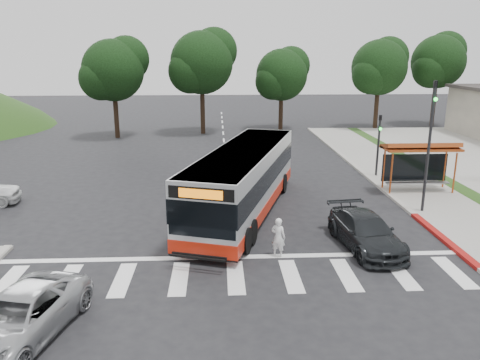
{
  "coord_description": "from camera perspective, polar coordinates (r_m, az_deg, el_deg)",
  "views": [
    {
      "loc": [
        -0.59,
        -20.18,
        7.74
      ],
      "look_at": [
        0.52,
        2.32,
        1.6
      ],
      "focal_mm": 35.0,
      "sensor_mm": 36.0,
      "label": 1
    }
  ],
  "objects": [
    {
      "name": "silver_suv_south",
      "position": [
        14.8,
        -25.45,
        -14.88
      ],
      "size": [
        3.33,
        5.27,
        1.35
      ],
      "primitive_type": "imported",
      "rotation": [
        0.0,
        0.0,
        -0.24
      ],
      "color": "#A7A9AC",
      "rests_on": "ground"
    },
    {
      "name": "pedestrian",
      "position": [
        18.42,
        4.68,
        -6.97
      ],
      "size": [
        0.69,
        0.6,
        1.59
      ],
      "primitive_type": "imported",
      "rotation": [
        0.0,
        0.0,
        2.67
      ],
      "color": "white",
      "rests_on": "ground"
    },
    {
      "name": "traffic_signal_ne_tall",
      "position": [
        24.25,
        22.16,
        4.96
      ],
      "size": [
        0.18,
        0.37,
        6.5
      ],
      "color": "black",
      "rests_on": "ground"
    },
    {
      "name": "tree_ne_a",
      "position": [
        51.06,
        16.69,
        13.12
      ],
      "size": [
        6.16,
        5.74,
        9.3
      ],
      "color": "black",
      "rests_on": "parking_lot"
    },
    {
      "name": "crosswalk_ladder",
      "position": [
        17.04,
        -0.54,
        -11.74
      ],
      "size": [
        18.0,
        2.6,
        0.01
      ],
      "primitive_type": "cube",
      "color": "silver",
      "rests_on": "ground"
    },
    {
      "name": "ground",
      "position": [
        21.62,
        -1.07,
        -5.74
      ],
      "size": [
        140.0,
        140.0,
        0.0
      ],
      "primitive_type": "plane",
      "color": "black",
      "rests_on": "ground"
    },
    {
      "name": "bus_shelter",
      "position": [
        28.25,
        21.06,
        3.22
      ],
      "size": [
        4.2,
        1.6,
        2.86
      ],
      "color": "#A6451B",
      "rests_on": "sidewalk_east"
    },
    {
      "name": "tree_north_c",
      "position": [
        45.24,
        -15.11,
        12.91
      ],
      "size": [
        6.16,
        5.74,
        9.3
      ],
      "color": "black",
      "rests_on": "ground"
    },
    {
      "name": "traffic_signal_ne_short",
      "position": [
        30.88,
        16.56,
        4.8
      ],
      "size": [
        0.18,
        0.37,
        4.0
      ],
      "color": "black",
      "rests_on": "ground"
    },
    {
      "name": "curb_east",
      "position": [
        30.73,
        15.46,
        0.24
      ],
      "size": [
        0.3,
        40.0,
        0.15
      ],
      "primitive_type": "cube",
      "color": "#9E9991",
      "rests_on": "ground"
    },
    {
      "name": "sidewalk_east",
      "position": [
        31.42,
        18.93,
        0.26
      ],
      "size": [
        4.0,
        40.0,
        0.12
      ],
      "primitive_type": "cube",
      "color": "gray",
      "rests_on": "ground"
    },
    {
      "name": "transit_bus",
      "position": [
        22.98,
        0.46,
        -0.2
      ],
      "size": [
        6.37,
        12.77,
        3.24
      ],
      "primitive_type": null,
      "rotation": [
        0.0,
        0.0,
        -0.31
      ],
      "color": "#B8BABD",
      "rests_on": "ground"
    },
    {
      "name": "dark_sedan",
      "position": [
        19.86,
        15.06,
        -6.1
      ],
      "size": [
        2.52,
        4.98,
        1.38
      ],
      "primitive_type": "imported",
      "rotation": [
        0.0,
        0.0,
        0.13
      ],
      "color": "black",
      "rests_on": "ground"
    },
    {
      "name": "curb_east_red",
      "position": [
        21.93,
        23.49,
        -6.54
      ],
      "size": [
        0.32,
        6.0,
        0.15
      ],
      "primitive_type": "cube",
      "color": "maroon",
      "rests_on": "ground"
    },
    {
      "name": "tree_ne_b",
      "position": [
        55.54,
        23.06,
        13.23
      ],
      "size": [
        6.16,
        5.74,
        10.02
      ],
      "color": "black",
      "rests_on": "ground"
    },
    {
      "name": "tree_north_b",
      "position": [
        48.74,
        5.17,
        12.75
      ],
      "size": [
        5.72,
        5.33,
        8.43
      ],
      "color": "black",
      "rests_on": "ground"
    },
    {
      "name": "tree_north_a",
      "position": [
        46.27,
        -4.6,
        14.19
      ],
      "size": [
        6.6,
        6.15,
        10.17
      ],
      "color": "black",
      "rests_on": "ground"
    }
  ]
}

